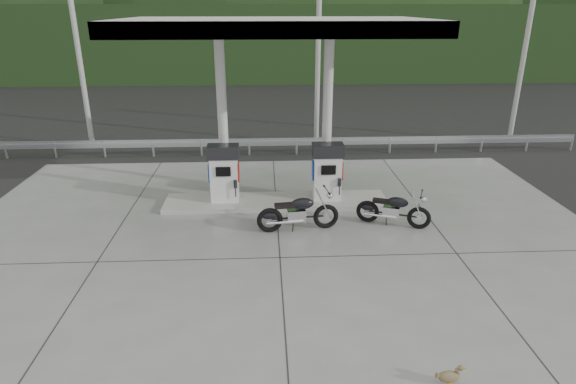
{
  "coord_description": "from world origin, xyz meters",
  "views": [
    {
      "loc": [
        -0.32,
        -11.6,
        5.91
      ],
      "look_at": [
        0.3,
        1.0,
        1.0
      ],
      "focal_mm": 30.0,
      "sensor_mm": 36.0,
      "label": 1
    }
  ],
  "objects_px": {
    "gas_pump_left": "(224,173)",
    "motorcycle_right": "(393,210)",
    "motorcycle_left": "(298,213)",
    "gas_pump_right": "(327,172)",
    "duck": "(449,377)"
  },
  "relations": [
    {
      "from": "gas_pump_right",
      "to": "duck",
      "type": "xyz_separation_m",
      "value": [
        1.04,
        -7.95,
        -0.88
      ]
    },
    {
      "from": "gas_pump_right",
      "to": "motorcycle_left",
      "type": "distance_m",
      "value": 2.25
    },
    {
      "from": "gas_pump_right",
      "to": "motorcycle_right",
      "type": "distance_m",
      "value": 2.48
    },
    {
      "from": "motorcycle_left",
      "to": "gas_pump_left",
      "type": "bearing_deg",
      "value": 131.77
    },
    {
      "from": "motorcycle_right",
      "to": "duck",
      "type": "xyz_separation_m",
      "value": [
        -0.64,
        -6.22,
        -0.3
      ]
    },
    {
      "from": "gas_pump_left",
      "to": "motorcycle_right",
      "type": "distance_m",
      "value": 5.21
    },
    {
      "from": "motorcycle_left",
      "to": "motorcycle_right",
      "type": "xyz_separation_m",
      "value": [
        2.72,
        0.19,
        -0.05
      ]
    },
    {
      "from": "gas_pump_left",
      "to": "gas_pump_right",
      "type": "height_order",
      "value": "same"
    },
    {
      "from": "gas_pump_left",
      "to": "motorcycle_left",
      "type": "distance_m",
      "value": 2.94
    },
    {
      "from": "gas_pump_left",
      "to": "motorcycle_right",
      "type": "xyz_separation_m",
      "value": [
        4.88,
        -1.73,
        -0.58
      ]
    },
    {
      "from": "gas_pump_left",
      "to": "motorcycle_left",
      "type": "relative_size",
      "value": 0.83
    },
    {
      "from": "duck",
      "to": "gas_pump_right",
      "type": "bearing_deg",
      "value": 95.05
    },
    {
      "from": "gas_pump_right",
      "to": "motorcycle_left",
      "type": "height_order",
      "value": "gas_pump_right"
    },
    {
      "from": "gas_pump_left",
      "to": "motorcycle_right",
      "type": "height_order",
      "value": "gas_pump_left"
    },
    {
      "from": "motorcycle_right",
      "to": "gas_pump_right",
      "type": "bearing_deg",
      "value": 155.78
    }
  ]
}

